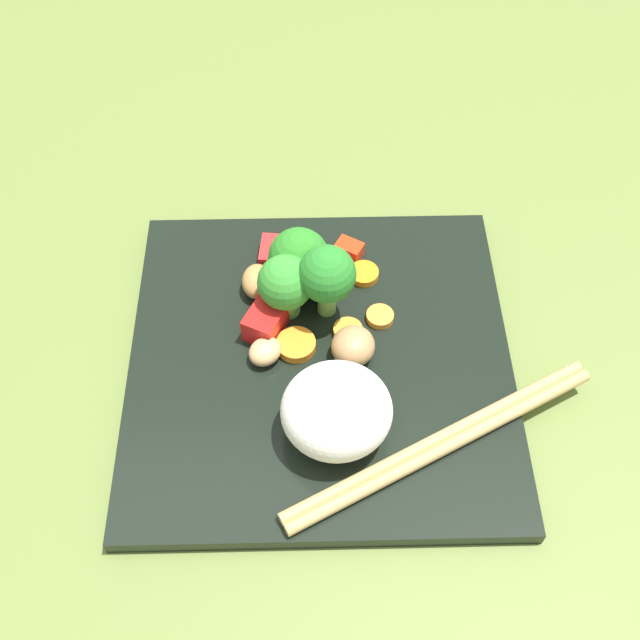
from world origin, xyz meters
The scene contains 19 objects.
ground_plane centered at (0.00, 0.00, -1.00)cm, with size 110.00×110.00×2.00cm, color olive.
square_plate centered at (0.00, 0.00, 0.64)cm, with size 28.21×28.21×1.27cm, color black.
rice_mound centered at (6.14, 0.90, 3.93)cm, with size 7.55×7.32×5.32cm, color white.
broccoli_floret_0 centered at (-7.10, -1.44, 4.17)cm, with size 4.76×4.76×5.34cm.
broccoli_floret_1 centered at (-4.08, 0.61, 5.68)cm, with size 4.31×4.31×6.81cm.
broccoli_floret_2 centered at (-4.25, -2.46, 4.55)cm, with size 4.20×4.20×5.82cm.
carrot_slice_0 centered at (-7.57, 3.69, 1.58)cm, with size 2.38×2.38×0.62cm, color orange.
carrot_slice_1 centered at (-3.32, 4.66, 1.56)cm, with size 2.10×2.10×0.58cm, color orange.
carrot_slice_2 centered at (-9.54, -0.91, 1.56)cm, with size 2.22×2.22×0.59cm, color orange.
carrot_slice_3 centered at (-2.03, 2.15, 1.59)cm, with size 2.22×2.22×0.64cm, color orange.
carrot_slice_4 centered at (-0.84, -1.77, 1.64)cm, with size 2.93×2.93×0.74cm, color orange.
pepper_chunk_0 centered at (-7.30, 0.80, 2.28)cm, with size 2.97×2.20×2.01cm, color red.
pepper_chunk_1 centered at (-9.68, -3.11, 1.96)cm, with size 2.88×2.84×1.37cm, color red.
pepper_chunk_2 centered at (-9.81, 2.64, 1.94)cm, with size 2.10×1.47×1.34cm, color red.
pepper_chunk_3 centered at (-2.45, -4.04, 2.36)cm, with size 3.10×2.45×2.17cm, color red.
chicken_piece_0 centered at (-6.47, -4.73, 2.29)cm, with size 3.16×2.38×2.04cm, color #BD874B.
chicken_piece_1 centered at (0.08, 2.40, 2.50)cm, with size 3.40×3.20×2.46cm, color tan.
chicken_piece_2 centered at (-0.11, -4.04, 2.10)cm, with size 2.60×2.23×1.66cm, color tan.
chopstick_pair centered at (7.63, 8.08, 1.71)cm, with size 12.54×22.48×0.89cm.
Camera 1 is at (32.21, -0.97, 49.82)cm, focal length 44.14 mm.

